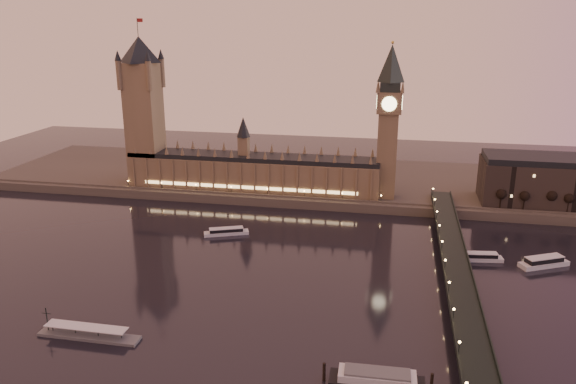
% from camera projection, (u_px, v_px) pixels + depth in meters
% --- Properties ---
extents(ground, '(700.00, 700.00, 0.00)m').
position_uv_depth(ground, '(269.00, 272.00, 285.40)').
color(ground, black).
rests_on(ground, ground).
extents(far_embankment, '(560.00, 130.00, 6.00)m').
position_uv_depth(far_embankment, '(355.00, 182.00, 433.68)').
color(far_embankment, '#423D35').
rests_on(far_embankment, ground).
extents(palace_of_westminster, '(180.00, 26.62, 52.00)m').
position_uv_depth(palace_of_westminster, '(252.00, 168.00, 399.96)').
color(palace_of_westminster, brown).
rests_on(palace_of_westminster, ground).
extents(victoria_tower, '(31.68, 31.68, 118.00)m').
position_uv_depth(victoria_tower, '(143.00, 103.00, 401.90)').
color(victoria_tower, brown).
rests_on(victoria_tower, ground).
extents(big_ben, '(17.68, 17.68, 104.00)m').
position_uv_depth(big_ben, '(389.00, 113.00, 370.07)').
color(big_ben, brown).
rests_on(big_ben, ground).
extents(westminster_bridge, '(13.20, 260.00, 15.30)m').
position_uv_depth(westminster_bridge, '(456.00, 277.00, 266.74)').
color(westminster_bridge, black).
rests_on(westminster_bridge, ground).
extents(bare_tree_0, '(5.73, 5.73, 11.65)m').
position_uv_depth(bare_tree_0, '(504.00, 196.00, 359.25)').
color(bare_tree_0, black).
rests_on(bare_tree_0, ground).
extents(bare_tree_1, '(5.73, 5.73, 11.65)m').
position_uv_depth(bare_tree_1, '(526.00, 197.00, 356.72)').
color(bare_tree_1, black).
rests_on(bare_tree_1, ground).
extents(bare_tree_2, '(5.73, 5.73, 11.65)m').
position_uv_depth(bare_tree_2, '(549.00, 199.00, 354.19)').
color(bare_tree_2, black).
rests_on(bare_tree_2, ground).
extents(bare_tree_3, '(5.73, 5.73, 11.65)m').
position_uv_depth(bare_tree_3, '(572.00, 200.00, 351.66)').
color(bare_tree_3, black).
rests_on(bare_tree_3, ground).
extents(cruise_boat_a, '(26.71, 15.20, 4.24)m').
position_uv_depth(cruise_boat_a, '(226.00, 232.00, 334.27)').
color(cruise_boat_a, silver).
rests_on(cruise_boat_a, ground).
extents(cruise_boat_b, '(24.55, 9.26, 4.42)m').
position_uv_depth(cruise_boat_b, '(480.00, 257.00, 298.27)').
color(cruise_boat_b, silver).
rests_on(cruise_boat_b, ground).
extents(cruise_boat_c, '(27.07, 18.60, 5.34)m').
position_uv_depth(cruise_boat_c, '(544.00, 262.00, 291.12)').
color(cruise_boat_c, silver).
rests_on(cruise_boat_c, ground).
extents(moored_barge, '(38.19, 10.25, 7.00)m').
position_uv_depth(moored_barge, '(377.00, 380.00, 194.49)').
color(moored_barge, '#8E9AB5').
rests_on(moored_barge, ground).
extents(pontoon_pier, '(42.45, 7.08, 11.32)m').
position_uv_depth(pontoon_pier, '(89.00, 334.00, 226.04)').
color(pontoon_pier, '#595B5E').
rests_on(pontoon_pier, ground).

